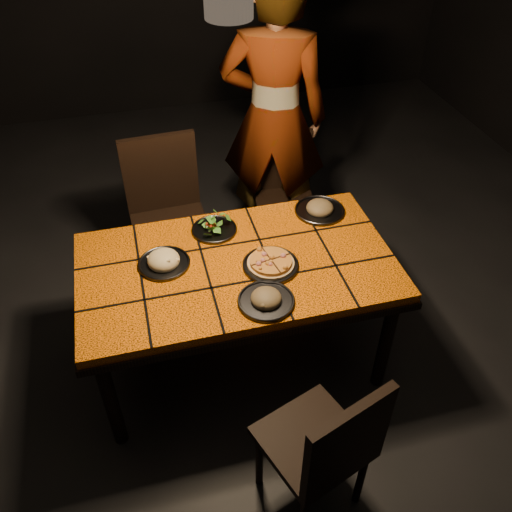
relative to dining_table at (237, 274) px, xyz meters
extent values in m
cube|color=black|center=(0.00, 0.00, -0.69)|extent=(6.00, 7.00, 0.04)
cube|color=orange|center=(0.00, 0.00, 0.05)|extent=(1.60, 0.90, 0.05)
cube|color=black|center=(0.00, 0.00, 0.01)|extent=(1.62, 0.92, 0.04)
cylinder|color=black|center=(-0.72, -0.37, -0.34)|extent=(0.07, 0.07, 0.66)
cylinder|color=black|center=(0.72, -0.37, -0.34)|extent=(0.07, 0.07, 0.66)
cylinder|color=black|center=(-0.72, 0.37, -0.34)|extent=(0.07, 0.07, 0.66)
cylinder|color=black|center=(0.72, 0.37, -0.34)|extent=(0.07, 0.07, 0.66)
cube|color=black|center=(0.13, -0.88, -0.23)|extent=(0.52, 0.52, 0.04)
cube|color=black|center=(0.19, -1.05, 0.01)|extent=(0.40, 0.17, 0.45)
cylinder|color=black|center=(0.23, -0.66, -0.46)|extent=(0.04, 0.04, 0.42)
cylinder|color=black|center=(-0.08, -0.77, -0.46)|extent=(0.04, 0.04, 0.42)
cylinder|color=black|center=(0.34, -0.98, -0.46)|extent=(0.04, 0.04, 0.42)
cube|color=black|center=(-0.26, 0.71, -0.17)|extent=(0.49, 0.49, 0.04)
cube|color=black|center=(-0.27, 0.92, 0.10)|extent=(0.46, 0.07, 0.51)
cylinder|color=black|center=(-0.44, 0.51, -0.43)|extent=(0.04, 0.04, 0.47)
cylinder|color=black|center=(-0.06, 0.53, -0.43)|extent=(0.04, 0.04, 0.47)
cylinder|color=black|center=(-0.46, 0.89, -0.43)|extent=(0.04, 0.04, 0.47)
cylinder|color=black|center=(-0.08, 0.91, -0.43)|extent=(0.04, 0.04, 0.47)
cube|color=black|center=(0.54, 0.88, -0.25)|extent=(0.45, 0.45, 0.04)
cube|color=black|center=(0.56, 1.06, -0.01)|extent=(0.40, 0.09, 0.43)
cylinder|color=black|center=(0.36, 0.74, -0.47)|extent=(0.03, 0.03, 0.41)
cylinder|color=black|center=(0.68, 0.70, -0.47)|extent=(0.03, 0.03, 0.41)
cylinder|color=black|center=(0.40, 1.06, -0.47)|extent=(0.03, 0.03, 0.41)
cylinder|color=black|center=(0.72, 1.02, -0.47)|extent=(0.03, 0.03, 0.41)
imported|color=brown|center=(0.51, 1.09, 0.29)|extent=(0.82, 0.68, 1.92)
cylinder|color=black|center=(0.00, 0.00, 1.33)|extent=(0.18, 0.18, 0.12)
cylinder|color=#35363A|center=(0.16, -0.07, 0.08)|extent=(0.28, 0.28, 0.01)
torus|color=#35363A|center=(0.16, -0.07, 0.09)|extent=(0.29, 0.29, 0.01)
cylinder|color=tan|center=(0.16, -0.07, 0.10)|extent=(0.28, 0.28, 0.01)
cylinder|color=#C88833|center=(0.16, -0.07, 0.11)|extent=(0.25, 0.25, 0.02)
cylinder|color=#35363A|center=(-0.36, 0.08, 0.08)|extent=(0.26, 0.26, 0.01)
torus|color=#35363A|center=(-0.36, 0.08, 0.09)|extent=(0.26, 0.26, 0.01)
ellipsoid|color=beige|center=(-0.36, 0.08, 0.11)|extent=(0.16, 0.16, 0.09)
cylinder|color=#35363A|center=(-0.06, 0.29, 0.08)|extent=(0.25, 0.25, 0.01)
torus|color=#35363A|center=(-0.06, 0.29, 0.09)|extent=(0.25, 0.25, 0.01)
cylinder|color=#35363A|center=(0.07, -0.31, 0.08)|extent=(0.27, 0.27, 0.01)
torus|color=#35363A|center=(0.07, -0.31, 0.09)|extent=(0.27, 0.27, 0.01)
ellipsoid|color=brown|center=(0.07, -0.31, 0.11)|extent=(0.16, 0.16, 0.09)
cylinder|color=#35363A|center=(0.56, 0.31, 0.08)|extent=(0.28, 0.28, 0.01)
torus|color=#35363A|center=(0.56, 0.31, 0.09)|extent=(0.28, 0.28, 0.01)
ellipsoid|color=brown|center=(0.56, 0.31, 0.11)|extent=(0.17, 0.17, 0.09)
camera|label=1|loc=(-0.43, -2.03, 1.89)|focal=38.00mm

